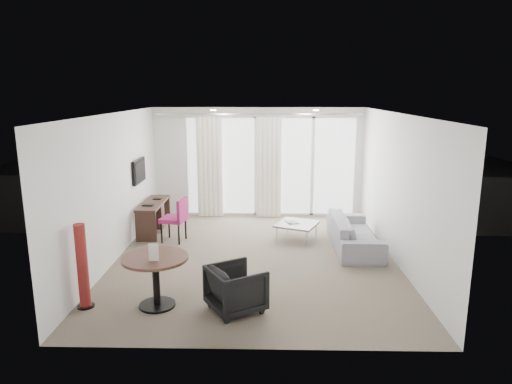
{
  "coord_description": "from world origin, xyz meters",
  "views": [
    {
      "loc": [
        0.19,
        -7.84,
        2.98
      ],
      "look_at": [
        0.0,
        0.6,
        1.1
      ],
      "focal_mm": 32.0,
      "sensor_mm": 36.0,
      "label": 1
    }
  ],
  "objects_px": {
    "tub_armchair": "(236,289)",
    "sofa": "(354,233)",
    "red_lamp": "(82,266)",
    "rattan_chair_a": "(276,187)",
    "desk": "(154,217)",
    "coffee_table": "(297,231)",
    "desk_chair": "(173,220)",
    "round_table": "(156,282)",
    "rattan_chair_b": "(334,181)"
  },
  "relations": [
    {
      "from": "tub_armchair",
      "to": "rattan_chair_a",
      "type": "xyz_separation_m",
      "value": [
        0.66,
        6.15,
        0.14
      ]
    },
    {
      "from": "tub_armchair",
      "to": "coffee_table",
      "type": "relative_size",
      "value": 0.92
    },
    {
      "from": "coffee_table",
      "to": "sofa",
      "type": "bearing_deg",
      "value": -23.21
    },
    {
      "from": "desk",
      "to": "coffee_table",
      "type": "distance_m",
      "value": 3.07
    },
    {
      "from": "red_lamp",
      "to": "tub_armchair",
      "type": "distance_m",
      "value": 2.15
    },
    {
      "from": "desk",
      "to": "round_table",
      "type": "distance_m",
      "value": 3.55
    },
    {
      "from": "coffee_table",
      "to": "rattan_chair_a",
      "type": "bearing_deg",
      "value": 97.01
    },
    {
      "from": "desk_chair",
      "to": "rattan_chair_a",
      "type": "height_order",
      "value": "rattan_chair_a"
    },
    {
      "from": "round_table",
      "to": "red_lamp",
      "type": "bearing_deg",
      "value": -177.08
    },
    {
      "from": "coffee_table",
      "to": "sofa",
      "type": "height_order",
      "value": "sofa"
    },
    {
      "from": "tub_armchair",
      "to": "sofa",
      "type": "height_order",
      "value": "tub_armchair"
    },
    {
      "from": "desk",
      "to": "coffee_table",
      "type": "bearing_deg",
      "value": -8.08
    },
    {
      "from": "sofa",
      "to": "rattan_chair_a",
      "type": "distance_m",
      "value": 3.79
    },
    {
      "from": "red_lamp",
      "to": "sofa",
      "type": "bearing_deg",
      "value": 31.51
    },
    {
      "from": "tub_armchair",
      "to": "rattan_chair_b",
      "type": "distance_m",
      "value": 7.55
    },
    {
      "from": "desk_chair",
      "to": "tub_armchair",
      "type": "height_order",
      "value": "desk_chair"
    },
    {
      "from": "round_table",
      "to": "rattan_chair_a",
      "type": "bearing_deg",
      "value": 73.52
    },
    {
      "from": "red_lamp",
      "to": "rattan_chair_a",
      "type": "distance_m",
      "value": 6.71
    },
    {
      "from": "desk_chair",
      "to": "rattan_chair_b",
      "type": "height_order",
      "value": "desk_chair"
    },
    {
      "from": "tub_armchair",
      "to": "rattan_chair_a",
      "type": "distance_m",
      "value": 6.19
    },
    {
      "from": "desk_chair",
      "to": "sofa",
      "type": "bearing_deg",
      "value": 6.92
    },
    {
      "from": "sofa",
      "to": "red_lamp",
      "type": "bearing_deg",
      "value": 121.51
    },
    {
      "from": "desk",
      "to": "rattan_chair_a",
      "type": "relative_size",
      "value": 1.54
    },
    {
      "from": "coffee_table",
      "to": "red_lamp",
      "type": "bearing_deg",
      "value": -135.96
    },
    {
      "from": "red_lamp",
      "to": "rattan_chair_a",
      "type": "xyz_separation_m",
      "value": [
        2.79,
        6.1,
        -0.15
      ]
    },
    {
      "from": "desk",
      "to": "coffee_table",
      "type": "height_order",
      "value": "desk"
    },
    {
      "from": "round_table",
      "to": "desk",
      "type": "bearing_deg",
      "value": 104.22
    },
    {
      "from": "coffee_table",
      "to": "desk",
      "type": "bearing_deg",
      "value": 171.92
    },
    {
      "from": "red_lamp",
      "to": "rattan_chair_b",
      "type": "relative_size",
      "value": 1.47
    },
    {
      "from": "desk_chair",
      "to": "rattan_chair_b",
      "type": "relative_size",
      "value": 1.08
    },
    {
      "from": "sofa",
      "to": "rattan_chair_b",
      "type": "relative_size",
      "value": 2.48
    },
    {
      "from": "desk_chair",
      "to": "red_lamp",
      "type": "xyz_separation_m",
      "value": [
        -0.68,
        -2.9,
        0.16
      ]
    },
    {
      "from": "red_lamp",
      "to": "coffee_table",
      "type": "height_order",
      "value": "red_lamp"
    },
    {
      "from": "desk",
      "to": "round_table",
      "type": "relative_size",
      "value": 1.53
    },
    {
      "from": "sofa",
      "to": "desk_chair",
      "type": "bearing_deg",
      "value": 85.16
    },
    {
      "from": "desk",
      "to": "rattan_chair_b",
      "type": "distance_m",
      "value": 5.68
    },
    {
      "from": "rattan_chair_a",
      "to": "red_lamp",
      "type": "bearing_deg",
      "value": -136.91
    },
    {
      "from": "desk_chair",
      "to": "rattan_chair_a",
      "type": "xyz_separation_m",
      "value": [
        2.12,
        3.2,
        0.01
      ]
    },
    {
      "from": "coffee_table",
      "to": "rattan_chair_a",
      "type": "distance_m",
      "value": 3.08
    },
    {
      "from": "red_lamp",
      "to": "rattan_chair_a",
      "type": "height_order",
      "value": "red_lamp"
    },
    {
      "from": "desk",
      "to": "desk_chair",
      "type": "distance_m",
      "value": 0.81
    },
    {
      "from": "desk",
      "to": "desk_chair",
      "type": "bearing_deg",
      "value": -47.31
    },
    {
      "from": "tub_armchair",
      "to": "sofa",
      "type": "xyz_separation_m",
      "value": [
        2.11,
        2.65,
        -0.02
      ]
    },
    {
      "from": "round_table",
      "to": "sofa",
      "type": "height_order",
      "value": "round_table"
    },
    {
      "from": "tub_armchair",
      "to": "rattan_chair_b",
      "type": "height_order",
      "value": "rattan_chair_b"
    },
    {
      "from": "sofa",
      "to": "rattan_chair_b",
      "type": "height_order",
      "value": "rattan_chair_b"
    },
    {
      "from": "desk",
      "to": "tub_armchair",
      "type": "height_order",
      "value": "desk"
    },
    {
      "from": "desk",
      "to": "tub_armchair",
      "type": "relative_size",
      "value": 2.0
    },
    {
      "from": "tub_armchair",
      "to": "sofa",
      "type": "bearing_deg",
      "value": -69.39
    },
    {
      "from": "desk",
      "to": "round_table",
      "type": "bearing_deg",
      "value": -75.78
    }
  ]
}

